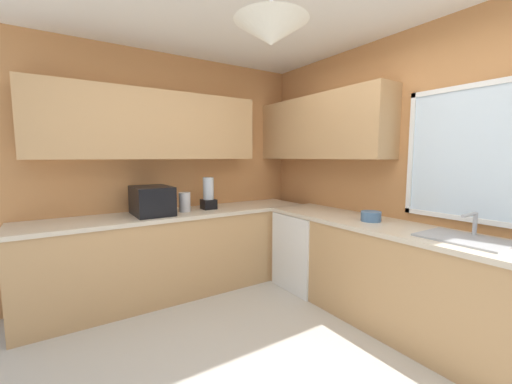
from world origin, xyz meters
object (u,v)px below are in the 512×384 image
(dishwasher, at_px, (309,250))
(bowl, at_px, (371,216))
(kettle, at_px, (185,202))
(microwave, at_px, (152,201))
(sink_assembly, at_px, (464,238))
(blender_appliance, at_px, (209,195))

(dishwasher, bearing_deg, bowl, 2.20)
(bowl, bearing_deg, kettle, -138.60)
(kettle, height_order, bowl, kettle)
(microwave, height_order, bowl, microwave)
(dishwasher, relative_size, sink_assembly, 1.51)
(microwave, height_order, kettle, microwave)
(dishwasher, height_order, microwave, microwave)
(kettle, distance_m, bowl, 1.90)
(dishwasher, distance_m, sink_assembly, 1.63)
(kettle, height_order, sink_assembly, kettle)
(microwave, height_order, sink_assembly, microwave)
(microwave, relative_size, sink_assembly, 0.86)
(sink_assembly, bearing_deg, dishwasher, -178.64)
(microwave, xyz_separation_m, blender_appliance, (0.00, 0.63, 0.02))
(sink_assembly, bearing_deg, bowl, -179.49)
(bowl, distance_m, blender_appliance, 1.74)
(microwave, relative_size, blender_appliance, 1.33)
(sink_assembly, xyz_separation_m, blender_appliance, (-2.22, -0.97, 0.15))
(microwave, distance_m, kettle, 0.34)
(blender_appliance, bearing_deg, kettle, -86.04)
(microwave, relative_size, bowl, 2.67)
(microwave, bearing_deg, bowl, 47.88)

